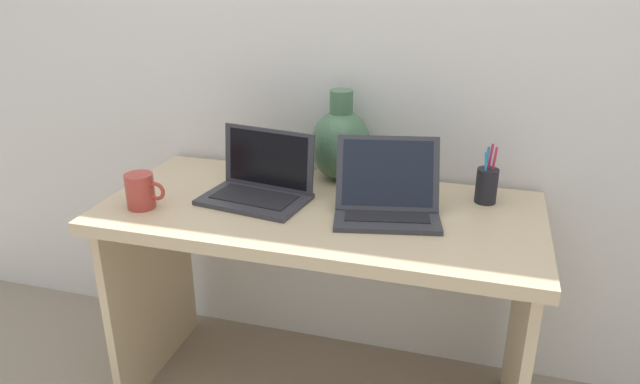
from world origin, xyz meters
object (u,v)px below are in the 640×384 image
Objects in this scene: laptop_right at (387,195)px; pen_cup at (487,185)px; green_vase at (341,143)px; coffee_mug at (141,191)px; laptop_left at (261,180)px.

laptop_right is 1.85× the size of pen_cup.
green_vase is 2.41× the size of coffee_mug.
laptop_right is at bearing -49.95° from green_vase.
green_vase reaches higher than coffee_mug.
laptop_left is at bearing -131.70° from green_vase.
green_vase is (-0.21, 0.25, 0.07)m from laptop_right.
laptop_left is 2.74× the size of coffee_mug.
coffee_mug is at bearing -161.71° from pen_cup.
laptop_left is 0.41m from laptop_right.
green_vase reaches higher than laptop_left.
coffee_mug is 1.07m from pen_cup.
laptop_right is at bearing -2.06° from laptop_left.
laptop_right is (0.41, -0.01, 0.00)m from laptop_left.
pen_cup is (0.70, 0.15, 0.00)m from laptop_left.
coffee_mug is 0.68× the size of pen_cup.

